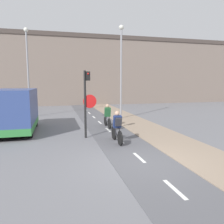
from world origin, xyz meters
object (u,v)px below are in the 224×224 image
object	(u,v)px
street_lamp_far	(28,64)
cyclist_far	(107,117)
traffic_light_pole	(87,97)
street_lamp_sidewalk	(121,63)
van	(15,111)
cyclist_near	(117,128)

from	to	relation	value
street_lamp_far	cyclist_far	distance (m)	8.58
traffic_light_pole	street_lamp_sidewalk	bearing A→B (deg)	57.60
cyclist_far	van	bearing A→B (deg)	-179.41
cyclist_near	cyclist_far	distance (m)	3.61
van	street_lamp_sidewalk	bearing A→B (deg)	23.44
traffic_light_pole	cyclist_near	distance (m)	2.24
cyclist_near	traffic_light_pole	bearing A→B (deg)	132.95
traffic_light_pole	cyclist_far	world-z (taller)	traffic_light_pole
street_lamp_sidewalk	cyclist_near	distance (m)	7.82
street_lamp_sidewalk	van	xyz separation A→B (m)	(-7.12, -3.09, -3.08)
street_lamp_far	cyclist_near	world-z (taller)	street_lamp_far
cyclist_near	cyclist_far	size ratio (longest dim) A/B	1.04
street_lamp_sidewalk	cyclist_near	bearing A→B (deg)	-108.11
traffic_light_pole	street_lamp_sidewalk	distance (m)	6.67
van	street_lamp_far	bearing A→B (deg)	88.56
street_lamp_far	van	xyz separation A→B (m)	(-0.15, -5.85, -3.11)
cyclist_near	cyclist_far	world-z (taller)	cyclist_near
traffic_light_pole	street_lamp_far	bearing A→B (deg)	113.98
street_lamp_far	street_lamp_sidewalk	bearing A→B (deg)	-21.62
cyclist_far	van	world-z (taller)	van
street_lamp_far	cyclist_near	bearing A→B (deg)	-62.88
traffic_light_pole	cyclist_near	size ratio (longest dim) A/B	1.95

